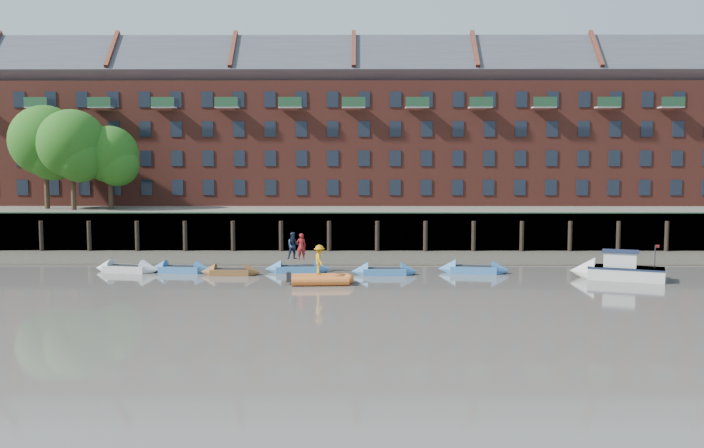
{
  "coord_description": "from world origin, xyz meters",
  "views": [
    {
      "loc": [
        0.24,
        -39.72,
        7.69
      ],
      "look_at": [
        -0.05,
        12.0,
        3.2
      ],
      "focal_mm": 38.0,
      "sensor_mm": 36.0,
      "label": 1
    }
  ],
  "objects_px": {
    "rowboat_6": "(474,269)",
    "person_rower_a": "(301,246)",
    "rowboat_4": "(384,271)",
    "person_rower_b": "(293,246)",
    "person_rib_crew": "(319,260)",
    "rowboat_3": "(298,269)",
    "rowboat_2": "(231,272)",
    "rowboat_1": "(181,269)",
    "rowboat_0": "(127,269)",
    "rib_tender": "(323,280)",
    "motor_launch": "(610,270)"
  },
  "relations": [
    {
      "from": "rowboat_3",
      "to": "person_rib_crew",
      "type": "distance_m",
      "value": 5.35
    },
    {
      "from": "rowboat_6",
      "to": "rowboat_0",
      "type": "bearing_deg",
      "value": -170.4
    },
    {
      "from": "rowboat_1",
      "to": "person_rower_a",
      "type": "relative_size",
      "value": 2.49
    },
    {
      "from": "rowboat_6",
      "to": "rowboat_4",
      "type": "bearing_deg",
      "value": -162.31
    },
    {
      "from": "rowboat_1",
      "to": "rowboat_3",
      "type": "bearing_deg",
      "value": 9.09
    },
    {
      "from": "rowboat_6",
      "to": "rowboat_3",
      "type": "bearing_deg",
      "value": -171.09
    },
    {
      "from": "rowboat_3",
      "to": "motor_launch",
      "type": "distance_m",
      "value": 20.59
    },
    {
      "from": "rowboat_2",
      "to": "rowboat_6",
      "type": "bearing_deg",
      "value": 6.12
    },
    {
      "from": "person_rower_a",
      "to": "rowboat_3",
      "type": "bearing_deg",
      "value": -9.8
    },
    {
      "from": "rowboat_0",
      "to": "motor_launch",
      "type": "height_order",
      "value": "motor_launch"
    },
    {
      "from": "rowboat_1",
      "to": "rowboat_3",
      "type": "distance_m",
      "value": 7.98
    },
    {
      "from": "rowboat_0",
      "to": "rowboat_1",
      "type": "distance_m",
      "value": 3.73
    },
    {
      "from": "rowboat_3",
      "to": "rowboat_2",
      "type": "bearing_deg",
      "value": -166.15
    },
    {
      "from": "rowboat_3",
      "to": "motor_launch",
      "type": "xyz_separation_m",
      "value": [
        20.4,
        -2.77,
        0.38
      ]
    },
    {
      "from": "rowboat_4",
      "to": "person_rower_a",
      "type": "distance_m",
      "value": 5.95
    },
    {
      "from": "rowboat_2",
      "to": "rowboat_6",
      "type": "distance_m",
      "value": 16.39
    },
    {
      "from": "rowboat_1",
      "to": "rowboat_4",
      "type": "bearing_deg",
      "value": 4.33
    },
    {
      "from": "rowboat_6",
      "to": "person_rib_crew",
      "type": "height_order",
      "value": "person_rib_crew"
    },
    {
      "from": "rowboat_0",
      "to": "person_rib_crew",
      "type": "relative_size",
      "value": 2.65
    },
    {
      "from": "person_rib_crew",
      "to": "person_rower_a",
      "type": "bearing_deg",
      "value": 3.01
    },
    {
      "from": "rowboat_4",
      "to": "person_rib_crew",
      "type": "xyz_separation_m",
      "value": [
        -4.15,
        -3.82,
        1.31
      ]
    },
    {
      "from": "person_rower_b",
      "to": "rowboat_3",
      "type": "bearing_deg",
      "value": -46.85
    },
    {
      "from": "rowboat_4",
      "to": "person_rib_crew",
      "type": "bearing_deg",
      "value": -137.2
    },
    {
      "from": "motor_launch",
      "to": "person_rower_a",
      "type": "xyz_separation_m",
      "value": [
        -20.15,
        2.76,
        1.17
      ]
    },
    {
      "from": "rowboat_4",
      "to": "person_rower_b",
      "type": "distance_m",
      "value": 6.51
    },
    {
      "from": "rowboat_1",
      "to": "rowboat_2",
      "type": "xyz_separation_m",
      "value": [
        3.59,
        -1.12,
        -0.02
      ]
    },
    {
      "from": "rowboat_2",
      "to": "person_rib_crew",
      "type": "distance_m",
      "value": 7.25
    },
    {
      "from": "rowboat_0",
      "to": "rowboat_2",
      "type": "bearing_deg",
      "value": 2.51
    },
    {
      "from": "rib_tender",
      "to": "rowboat_2",
      "type": "bearing_deg",
      "value": 146.59
    },
    {
      "from": "person_rower_b",
      "to": "motor_launch",
      "type": "bearing_deg",
      "value": -22.18
    },
    {
      "from": "rowboat_4",
      "to": "person_rower_b",
      "type": "xyz_separation_m",
      "value": [
        -6.19,
        1.26,
        1.58
      ]
    },
    {
      "from": "rowboat_0",
      "to": "person_rib_crew",
      "type": "bearing_deg",
      "value": -8.02
    },
    {
      "from": "rowboat_4",
      "to": "rib_tender",
      "type": "relative_size",
      "value": 1.14
    },
    {
      "from": "rowboat_4",
      "to": "motor_launch",
      "type": "distance_m",
      "value": 14.62
    },
    {
      "from": "rowboat_2",
      "to": "rowboat_3",
      "type": "distance_m",
      "value": 4.56
    },
    {
      "from": "rowboat_2",
      "to": "person_rower_b",
      "type": "xyz_separation_m",
      "value": [
        4.08,
        1.43,
        1.6
      ]
    },
    {
      "from": "rowboat_1",
      "to": "rowboat_6",
      "type": "xyz_separation_m",
      "value": [
        19.95,
        -0.15,
        0.02
      ]
    },
    {
      "from": "person_rower_b",
      "to": "rowboat_2",
      "type": "bearing_deg",
      "value": -174.76
    },
    {
      "from": "rib_tender",
      "to": "person_rib_crew",
      "type": "height_order",
      "value": "person_rib_crew"
    },
    {
      "from": "rowboat_2",
      "to": "rowboat_6",
      "type": "height_order",
      "value": "rowboat_6"
    },
    {
      "from": "rowboat_1",
      "to": "rowboat_2",
      "type": "height_order",
      "value": "rowboat_1"
    },
    {
      "from": "person_rower_a",
      "to": "person_rib_crew",
      "type": "bearing_deg",
      "value": 98.28
    },
    {
      "from": "rowboat_0",
      "to": "rowboat_6",
      "type": "relative_size",
      "value": 0.97
    },
    {
      "from": "rowboat_0",
      "to": "rowboat_4",
      "type": "height_order",
      "value": "rowboat_0"
    },
    {
      "from": "rib_tender",
      "to": "person_rib_crew",
      "type": "xyz_separation_m",
      "value": [
        -0.21,
        -0.03,
        1.24
      ]
    },
    {
      "from": "rowboat_4",
      "to": "motor_launch",
      "type": "relative_size",
      "value": 0.73
    },
    {
      "from": "rowboat_6",
      "to": "person_rower_a",
      "type": "xyz_separation_m",
      "value": [
        -11.73,
        0.26,
        1.53
      ]
    },
    {
      "from": "person_rower_b",
      "to": "person_rib_crew",
      "type": "distance_m",
      "value": 5.48
    },
    {
      "from": "rowboat_0",
      "to": "person_rower_b",
      "type": "distance_m",
      "value": 11.52
    },
    {
      "from": "rowboat_2",
      "to": "motor_launch",
      "type": "relative_size",
      "value": 0.68
    }
  ]
}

